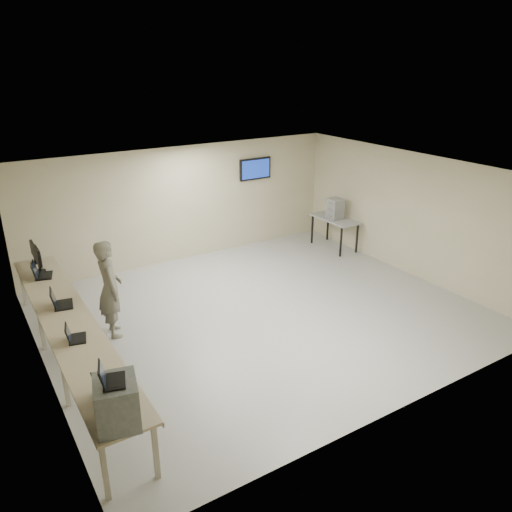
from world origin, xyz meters
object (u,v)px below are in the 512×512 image
equipment_box (117,403)px  side_table (335,221)px  workbench (69,324)px  soldier (110,289)px

equipment_box → side_table: equipment_box is taller
workbench → soldier: size_ratio=3.32×
equipment_box → side_table: bearing=47.1°
equipment_box → soldier: (0.95, 3.52, -0.27)m
workbench → soldier: (0.89, 0.77, 0.08)m
workbench → side_table: (7.19, 2.07, -0.08)m
workbench → soldier: bearing=41.0°
equipment_box → soldier: soldier is taller
soldier → equipment_box: bearing=171.6°
workbench → equipment_box: (-0.06, -2.75, 0.35)m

